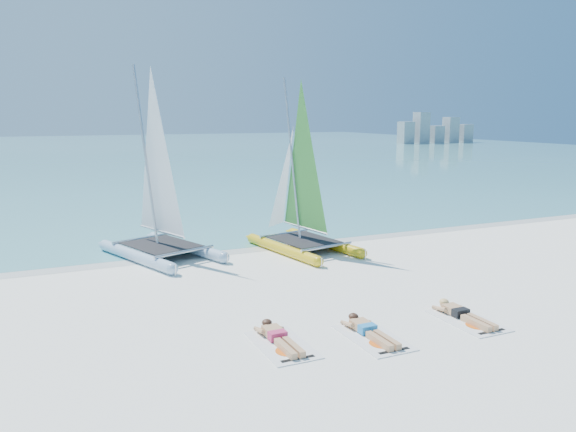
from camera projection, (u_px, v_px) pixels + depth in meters
name	position (u px, v px, depth m)	size (l,w,h in m)	color
ground	(311.00, 294.00, 14.68)	(140.00, 140.00, 0.00)	white
sea	(89.00, 151.00, 71.17)	(140.00, 115.00, 0.01)	#7AC8CB
wet_sand_strip	(241.00, 249.00, 19.61)	(140.00, 1.40, 0.01)	beige
distant_skyline	(435.00, 131.00, 91.69)	(14.00, 2.00, 5.00)	#959DA4
catamaran_blue	(158.00, 198.00, 18.25)	(3.73, 5.22, 6.46)	#C0D8FD
catamaran_yellow	(296.00, 194.00, 19.39)	(2.87, 4.91, 6.09)	yellow
towel_a	(282.00, 345.00, 11.40)	(1.00, 1.85, 0.02)	white
sunbather_a	(278.00, 336.00, 11.55)	(0.37, 1.73, 0.26)	tan
towel_b	(373.00, 338.00, 11.76)	(1.00, 1.85, 0.02)	white
sunbather_b	(368.00, 330.00, 11.92)	(0.37, 1.73, 0.26)	tan
towel_c	(467.00, 321.00, 12.74)	(1.00, 1.85, 0.02)	white
sunbather_c	(462.00, 313.00, 12.90)	(0.37, 1.73, 0.26)	tan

